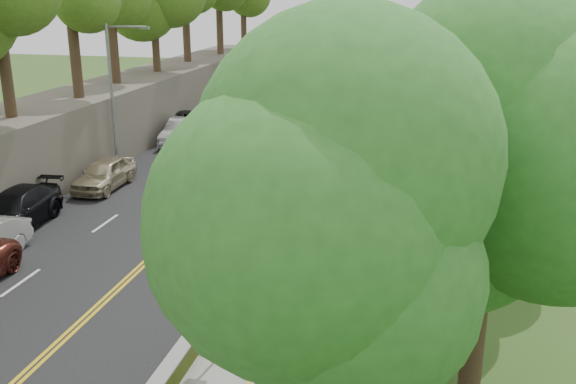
{
  "coord_description": "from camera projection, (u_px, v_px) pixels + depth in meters",
  "views": [
    {
      "loc": [
        6.42,
        -17.64,
        9.87
      ],
      "look_at": [
        0.5,
        8.0,
        1.4
      ],
      "focal_mm": 40.0,
      "sensor_mm": 36.0,
      "label": 1
    }
  ],
  "objects": [
    {
      "name": "car_3",
      "position": [
        12.0,
        211.0,
        26.94
      ],
      "size": [
        2.81,
        5.88,
        1.65
      ],
      "primitive_type": "imported",
      "rotation": [
        0.0,
        0.0,
        0.09
      ],
      "color": "black",
      "rests_on": "road"
    },
    {
      "name": "ground",
      "position": [
        218.0,
        306.0,
        20.76
      ],
      "size": [
        140.0,
        140.0,
        0.0
      ],
      "primitive_type": "plane",
      "color": "#33511E",
      "rests_on": "ground"
    },
    {
      "name": "road",
      "position": [
        213.0,
        171.0,
        35.82
      ],
      "size": [
        11.2,
        66.0,
        0.04
      ],
      "primitive_type": "cube",
      "color": "black",
      "rests_on": "ground"
    },
    {
      "name": "sidewalk",
      "position": [
        355.0,
        180.0,
        34.12
      ],
      "size": [
        4.2,
        66.0,
        0.05
      ],
      "primitive_type": "cube",
      "color": "gray",
      "rests_on": "ground"
    },
    {
      "name": "car_7",
      "position": [
        214.0,
        107.0,
        50.76
      ],
      "size": [
        2.19,
        5.01,
        1.43
      ],
      "primitive_type": "imported",
      "rotation": [
        0.0,
        0.0,
        0.04
      ],
      "color": "maroon",
      "rests_on": "road"
    },
    {
      "name": "jersey_barrier",
      "position": [
        313.0,
        172.0,
        34.52
      ],
      "size": [
        0.42,
        66.0,
        0.6
      ],
      "primitive_type": "cube",
      "color": "#97C514",
      "rests_on": "ground"
    },
    {
      "name": "painter_0",
      "position": [
        295.0,
        227.0,
        24.94
      ],
      "size": [
        0.84,
        1.0,
        1.75
      ],
      "primitive_type": "imported",
      "rotation": [
        0.0,
        0.0,
        1.97
      ],
      "color": "gold",
      "rests_on": "sidewalk"
    },
    {
      "name": "construction_barrel",
      "position": [
        397.0,
        143.0,
        40.05
      ],
      "size": [
        0.54,
        0.54,
        0.89
      ],
      "primitive_type": "cylinder",
      "color": "#C84525",
      "rests_on": "sidewalk"
    },
    {
      "name": "person_far",
      "position": [
        386.0,
        161.0,
        34.77
      ],
      "size": [
        0.94,
        0.47,
        1.55
      ],
      "primitive_type": "imported",
      "rotation": [
        0.0,
        0.0,
        3.04
      ],
      "color": "black",
      "rests_on": "sidewalk"
    },
    {
      "name": "concrete_block",
      "position": [
        361.0,
        269.0,
        22.49
      ],
      "size": [
        1.21,
        1.0,
        0.72
      ],
      "primitive_type": "cube",
      "rotation": [
        0.0,
        0.0,
        -0.18
      ],
      "color": "gray",
      "rests_on": "sidewalk"
    },
    {
      "name": "car_6",
      "position": [
        184.0,
        123.0,
        44.49
      ],
      "size": [
        2.66,
        5.51,
        1.51
      ],
      "primitive_type": "imported",
      "rotation": [
        0.0,
        0.0,
        -0.03
      ],
      "color": "black",
      "rests_on": "road"
    },
    {
      "name": "car_8",
      "position": [
        235.0,
        97.0,
        55.02
      ],
      "size": [
        2.19,
        4.71,
        1.56
      ],
      "primitive_type": "imported",
      "rotation": [
        0.0,
        0.0,
        -0.08
      ],
      "color": "white",
      "rests_on": "road"
    },
    {
      "name": "painter_3",
      "position": [
        324.0,
        182.0,
        31.07
      ],
      "size": [
        0.82,
        1.1,
        1.52
      ],
      "primitive_type": "imported",
      "rotation": [
        0.0,
        0.0,
        1.86
      ],
      "color": "#993A2F",
      "rests_on": "sidewalk"
    },
    {
      "name": "car_5",
      "position": [
        182.0,
        132.0,
        41.65
      ],
      "size": [
        2.04,
        5.02,
        1.62
      ],
      "primitive_type": "imported",
      "rotation": [
        0.0,
        0.0,
        0.07
      ],
      "color": "silver",
      "rests_on": "road"
    },
    {
      "name": "painter_1",
      "position": [
        319.0,
        188.0,
        29.57
      ],
      "size": [
        0.54,
        0.73,
        1.84
      ],
      "primitive_type": "imported",
      "rotation": [
        0.0,
        0.0,
        1.41
      ],
      "color": "silver",
      "rests_on": "sidewalk"
    },
    {
      "name": "chainlink_fence",
      "position": [
        396.0,
        165.0,
        33.37
      ],
      "size": [
        0.04,
        66.0,
        2.0
      ],
      "primitive_type": "cube",
      "color": "slate",
      "rests_on": "ground"
    },
    {
      "name": "streetlight",
      "position": [
        115.0,
        88.0,
        34.56
      ],
      "size": [
        2.52,
        0.22,
        8.0
      ],
      "color": "gray",
      "rests_on": "ground"
    },
    {
      "name": "trees_fenceside",
      "position": [
        451.0,
        48.0,
        31.03
      ],
      "size": [
        7.0,
        66.0,
        14.0
      ],
      "primitive_type": null,
      "color": "#3E8B32",
      "rests_on": "ground"
    },
    {
      "name": "rock_embankment",
      "position": [
        79.0,
        129.0,
        36.95
      ],
      "size": [
        5.0,
        66.0,
        4.0
      ],
      "primitive_type": "cube",
      "color": "#595147",
      "rests_on": "ground"
    },
    {
      "name": "signpost",
      "position": [
        216.0,
        296.0,
        17.13
      ],
      "size": [
        0.62,
        0.09,
        3.1
      ],
      "color": "gray",
      "rests_on": "sidewalk"
    },
    {
      "name": "car_4",
      "position": [
        104.0,
        174.0,
        32.43
      ],
      "size": [
        1.91,
        4.55,
        1.54
      ],
      "primitive_type": "imported",
      "rotation": [
        0.0,
        0.0,
        0.02
      ],
      "color": "#C0B18F",
      "rests_on": "road"
    },
    {
      "name": "painter_2",
      "position": [
        286.0,
        213.0,
        26.36
      ],
      "size": [
        1.0,
        1.09,
        1.82
      ],
      "primitive_type": "imported",
      "rotation": [
        0.0,
        0.0,
        2.0
      ],
      "color": "black",
      "rests_on": "sidewalk"
    }
  ]
}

